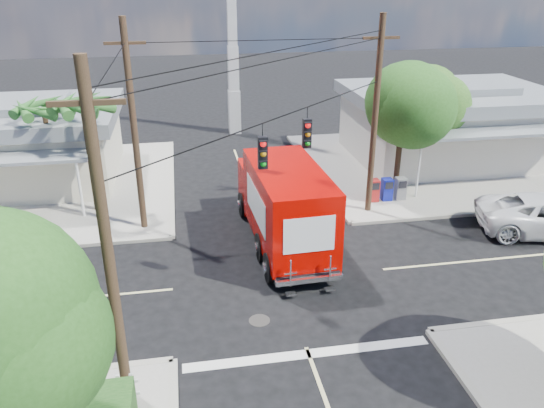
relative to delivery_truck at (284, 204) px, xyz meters
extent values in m
plane|color=black|center=(-0.62, -2.80, -1.82)|extent=(120.00, 120.00, 0.00)
cube|color=#9B968C|center=(10.38, 8.20, -1.75)|extent=(14.00, 14.00, 0.14)
cube|color=#A29E90|center=(3.38, 8.20, -1.75)|extent=(0.25, 14.00, 0.14)
cube|color=#A29E90|center=(10.38, 1.20, -1.75)|extent=(14.00, 0.25, 0.14)
cube|color=#9B968C|center=(-11.62, 8.20, -1.75)|extent=(14.00, 14.00, 0.14)
cube|color=#A29E90|center=(-4.62, 8.20, -1.75)|extent=(0.25, 14.00, 0.14)
cube|color=beige|center=(-0.62, 7.20, -1.81)|extent=(0.12, 12.00, 0.01)
cube|color=beige|center=(9.38, -2.80, -1.81)|extent=(12.00, 0.12, 0.01)
cube|color=silver|center=(-0.62, -7.10, -1.81)|extent=(7.50, 0.40, 0.01)
cube|color=beige|center=(11.88, 9.20, 0.02)|extent=(11.00, 8.00, 3.40)
cube|color=gray|center=(11.88, 9.20, 2.07)|extent=(11.80, 8.80, 0.70)
cube|color=gray|center=(11.88, 9.20, 2.57)|extent=(6.05, 4.40, 0.50)
cube|color=gray|center=(11.88, 4.30, 1.22)|extent=(9.90, 1.80, 0.15)
cylinder|color=silver|center=(7.48, 3.50, -0.23)|extent=(0.12, 0.12, 2.90)
cube|color=beige|center=(-12.62, 9.70, -0.08)|extent=(10.00, 8.00, 3.20)
cube|color=gray|center=(-12.62, 9.70, 1.87)|extent=(10.80, 8.80, 0.70)
cube|color=gray|center=(-12.62, 9.70, 2.37)|extent=(5.50, 4.40, 0.50)
cylinder|color=silver|center=(-8.62, 4.00, -0.33)|extent=(0.12, 0.12, 2.70)
cube|color=silver|center=(-0.12, 17.20, -0.32)|extent=(0.80, 0.80, 3.00)
cube|color=silver|center=(-0.12, 17.20, 2.68)|extent=(0.70, 0.70, 3.00)
cube|color=silver|center=(-0.12, 17.20, 5.68)|extent=(0.60, 0.60, 3.00)
sphere|color=#245219|center=(-7.27, -10.60, 2.38)|extent=(3.25, 3.25, 3.25)
cylinder|color=#422D1C|center=(6.58, 4.00, 0.37)|extent=(0.28, 0.28, 4.10)
sphere|color=#245219|center=(6.58, 4.00, 2.93)|extent=(4.10, 4.10, 4.10)
sphere|color=#245219|center=(6.18, 4.20, 3.19)|extent=(3.33, 3.33, 3.33)
sphere|color=#245219|center=(6.93, 3.70, 2.80)|extent=(3.58, 3.58, 3.58)
cylinder|color=#422D1C|center=(9.18, 6.20, 0.12)|extent=(0.28, 0.28, 3.58)
sphere|color=#29591A|center=(9.18, 6.20, 2.36)|extent=(3.58, 3.58, 3.58)
sphere|color=#29591A|center=(8.78, 6.40, 2.58)|extent=(2.91, 2.91, 2.91)
sphere|color=#29591A|center=(9.53, 5.90, 2.24)|extent=(3.14, 3.14, 3.14)
cylinder|color=#422D1C|center=(-8.12, 4.70, 0.82)|extent=(0.24, 0.24, 5.00)
cone|color=#31702A|center=(-7.22, 4.70, 3.42)|extent=(0.50, 2.06, 0.98)
cone|color=#31702A|center=(-7.56, 5.41, 3.42)|extent=(1.92, 1.68, 0.98)
cone|color=#31702A|center=(-8.32, 5.58, 3.42)|extent=(2.12, 0.95, 0.98)
cone|color=#31702A|center=(-8.93, 5.09, 3.42)|extent=(1.34, 2.07, 0.98)
cone|color=#31702A|center=(-8.93, 4.31, 3.42)|extent=(1.34, 2.07, 0.98)
cone|color=#31702A|center=(-8.32, 3.83, 3.42)|extent=(2.12, 0.95, 0.98)
cone|color=#31702A|center=(-7.56, 4.00, 3.42)|extent=(1.92, 1.68, 0.98)
cylinder|color=#422D1C|center=(-10.12, 6.20, 0.62)|extent=(0.24, 0.24, 4.60)
cone|color=#31702A|center=(-9.22, 6.20, 3.02)|extent=(0.50, 2.06, 0.98)
cone|color=#31702A|center=(-9.56, 6.91, 3.02)|extent=(1.92, 1.68, 0.98)
cone|color=#31702A|center=(-10.32, 7.08, 3.02)|extent=(2.12, 0.95, 0.98)
cone|color=#31702A|center=(-10.93, 6.59, 3.02)|extent=(1.34, 2.07, 0.98)
cone|color=#31702A|center=(-10.93, 5.81, 3.02)|extent=(1.34, 2.07, 0.98)
cone|color=#31702A|center=(-10.32, 5.33, 3.02)|extent=(2.12, 0.95, 0.98)
cone|color=#31702A|center=(-9.56, 5.50, 3.02)|extent=(1.92, 1.68, 0.98)
cylinder|color=#473321|center=(-5.82, -8.00, 2.68)|extent=(0.28, 0.28, 9.00)
cube|color=#473321|center=(-5.82, -8.00, 6.18)|extent=(1.60, 0.12, 0.12)
cylinder|color=#473321|center=(4.58, 2.40, 2.68)|extent=(0.28, 0.28, 9.00)
cube|color=#473321|center=(4.58, 2.40, 6.18)|extent=(1.60, 0.12, 0.12)
cylinder|color=#473321|center=(-5.82, 2.40, 2.68)|extent=(0.28, 0.28, 9.00)
cube|color=#473321|center=(-5.82, 2.40, 6.18)|extent=(1.60, 0.12, 0.12)
cylinder|color=black|center=(-0.62, -2.80, 4.38)|extent=(10.43, 10.43, 0.04)
cube|color=black|center=(-1.42, -3.60, 3.43)|extent=(0.30, 0.24, 1.05)
sphere|color=red|center=(-1.42, -3.74, 3.76)|extent=(0.20, 0.20, 0.20)
cube|color=black|center=(0.48, -1.70, 3.43)|extent=(0.30, 0.24, 1.05)
sphere|color=red|center=(0.48, -1.84, 3.76)|extent=(0.20, 0.20, 0.20)
cube|color=silver|center=(-8.42, -8.40, -1.33)|extent=(5.94, 0.05, 0.08)
cube|color=silver|center=(-8.42, -8.40, -0.93)|extent=(5.94, 0.05, 0.08)
cube|color=silver|center=(-5.62, -8.40, -1.18)|extent=(0.09, 0.06, 1.00)
cube|color=#B21D1A|center=(5.18, 3.40, -1.13)|extent=(0.50, 0.50, 1.10)
cube|color=#0F1895|center=(5.88, 3.40, -1.13)|extent=(0.50, 0.50, 1.10)
cube|color=slate|center=(6.58, 3.40, -1.13)|extent=(0.50, 0.50, 1.10)
cube|color=black|center=(-0.01, 0.16, -1.25)|extent=(2.69, 8.06, 0.26)
cube|color=#C20500|center=(-0.14, 3.27, -0.44)|extent=(2.52, 1.84, 2.25)
cube|color=black|center=(-0.17, 3.99, -0.03)|extent=(2.15, 0.35, 0.97)
cube|color=silver|center=(-0.18, 4.19, -1.15)|extent=(2.35, 0.22, 0.36)
cube|color=#C20500|center=(0.03, -0.76, 0.28)|extent=(2.80, 6.03, 2.96)
cube|color=white|center=(1.33, -0.70, 0.43)|extent=(0.18, 3.67, 1.33)
cube|color=white|center=(-1.26, -0.81, 0.43)|extent=(0.18, 3.67, 1.33)
cube|color=white|center=(0.16, -3.74, 0.43)|extent=(1.84, 0.10, 1.33)
cube|color=silver|center=(0.16, -3.87, -1.25)|extent=(2.46, 0.36, 0.18)
cube|color=silver|center=(-0.54, -4.03, -0.85)|extent=(0.46, 0.08, 1.02)
cube|color=silver|center=(0.88, -3.97, -0.85)|extent=(0.46, 0.08, 1.02)
cylinder|color=black|center=(-1.31, 3.07, -1.25)|extent=(0.37, 1.14, 1.12)
cylinder|color=black|center=(1.04, 3.17, -1.25)|extent=(0.37, 1.14, 1.12)
cylinder|color=black|center=(-1.06, -2.85, -1.25)|extent=(0.37, 1.14, 1.12)
cylinder|color=black|center=(1.29, -2.75, -1.25)|extent=(0.37, 1.14, 1.12)
camera|label=1|loc=(-3.92, -19.46, 8.67)|focal=35.00mm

